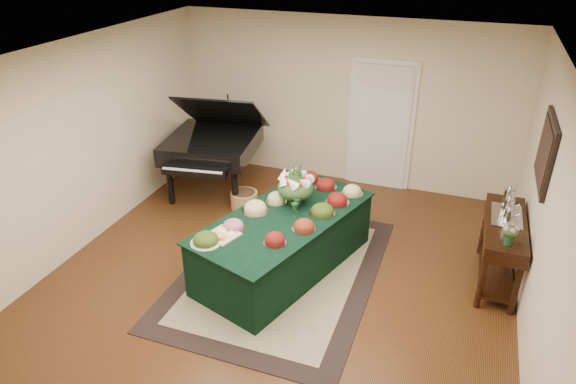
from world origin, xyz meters
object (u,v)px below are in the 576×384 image
(buffet_table, at_px, (284,242))
(mahogany_sideboard, at_px, (503,235))
(floral_centerpiece, at_px, (295,184))
(grand_piano, at_px, (212,144))

(buffet_table, xyz_separation_m, mahogany_sideboard, (2.51, 0.62, 0.28))
(floral_centerpiece, height_order, mahogany_sideboard, floral_centerpiece)
(buffet_table, height_order, grand_piano, grand_piano)
(grand_piano, height_order, mahogany_sideboard, grand_piano)
(floral_centerpiece, bearing_deg, grand_piano, 145.29)
(buffet_table, height_order, mahogany_sideboard, mahogany_sideboard)
(buffet_table, distance_m, mahogany_sideboard, 2.60)
(grand_piano, xyz_separation_m, mahogany_sideboard, (4.33, -1.00, -0.17))
(floral_centerpiece, xyz_separation_m, mahogany_sideboard, (2.50, 0.27, -0.37))
(floral_centerpiece, distance_m, grand_piano, 2.23)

